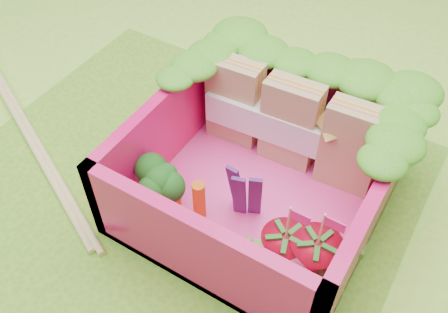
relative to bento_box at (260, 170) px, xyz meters
The scene contains 13 objects.
ground 0.63m from the bento_box, 147.24° to the right, with size 14.00×14.00×0.00m, color #96DA3D.
placemat 0.62m from the bento_box, 147.24° to the right, with size 2.60×2.60×0.03m, color #5FA725.
bento_floor 0.25m from the bento_box, ahead, with size 1.30×1.30×0.05m, color #FE40A0.
bento_box is the anchor object (origin of this frame).
lettuce_ruffle 0.58m from the bento_box, 90.00° to the left, with size 1.43×0.83×0.11m.
sandwich_stack 0.36m from the bento_box, 89.00° to the left, with size 1.07×0.23×0.57m.
broccoli 0.56m from the bento_box, 142.90° to the right, with size 0.34×0.34×0.26m.
carrot_sticks 0.42m from the bento_box, 132.09° to the right, with size 0.21×0.11×0.26m.
purple_wedges 0.17m from the bento_box, 93.71° to the right, with size 0.19×0.08×0.38m.
strawberry_left 0.46m from the bento_box, 45.79° to the right, with size 0.24×0.24×0.48m.
strawberry_right 0.56m from the bento_box, 32.19° to the right, with size 0.26×0.26×0.50m.
snap_peas 0.49m from the bento_box, 30.35° to the right, with size 0.66×0.42×0.05m.
chopsticks 1.55m from the bento_box, 167.62° to the right, with size 1.95×0.92×0.04m.
Camera 1 is at (1.21, -1.31, 2.35)m, focal length 40.00 mm.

